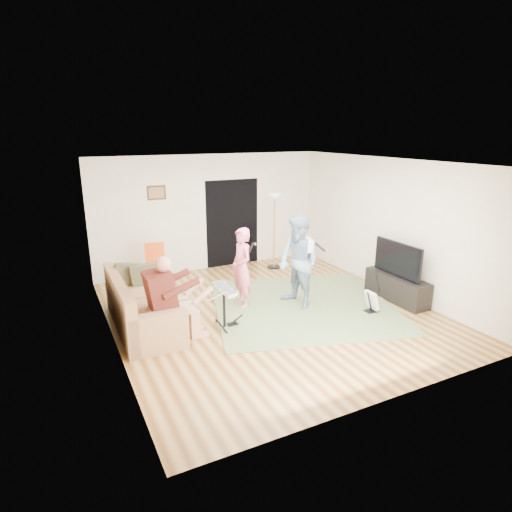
# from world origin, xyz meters

# --- Properties ---
(floor) EXTENTS (6.00, 6.00, 0.00)m
(floor) POSITION_xyz_m (0.00, 0.00, 0.00)
(floor) COLOR brown
(floor) RESTS_ON ground
(walls) EXTENTS (5.50, 6.00, 2.70)m
(walls) POSITION_xyz_m (0.00, 0.00, 1.35)
(walls) COLOR #EEE6CE
(walls) RESTS_ON floor
(ceiling) EXTENTS (6.00, 6.00, 0.00)m
(ceiling) POSITION_xyz_m (0.00, 0.00, 2.70)
(ceiling) COLOR white
(ceiling) RESTS_ON walls
(window_blinds) EXTENTS (0.00, 2.05, 2.05)m
(window_blinds) POSITION_xyz_m (-2.74, 0.20, 1.55)
(window_blinds) COLOR brown
(window_blinds) RESTS_ON walls
(doorway) EXTENTS (2.10, 0.00, 2.10)m
(doorway) POSITION_xyz_m (0.55, 2.99, 1.05)
(doorway) COLOR black
(doorway) RESTS_ON walls
(picture_frame) EXTENTS (0.42, 0.03, 0.32)m
(picture_frame) POSITION_xyz_m (-1.25, 2.99, 1.90)
(picture_frame) COLOR #3F2314
(picture_frame) RESTS_ON walls
(area_rug) EXTENTS (4.09, 4.03, 0.02)m
(area_rug) POSITION_xyz_m (0.70, -0.00, 0.01)
(area_rug) COLOR #5A6E43
(area_rug) RESTS_ON floor
(sofa) EXTENTS (0.90, 2.20, 0.89)m
(sofa) POSITION_xyz_m (-2.30, 0.44, 0.30)
(sofa) COLOR #A77A53
(sofa) RESTS_ON floor
(drummer) EXTENTS (0.90, 0.50, 1.38)m
(drummer) POSITION_xyz_m (-1.87, -0.21, 0.54)
(drummer) COLOR #581F18
(drummer) RESTS_ON sofa
(drum_kit) EXTENTS (0.40, 0.72, 0.74)m
(drum_kit) POSITION_xyz_m (-1.00, -0.21, 0.32)
(drum_kit) COLOR black
(drum_kit) RESTS_ON floor
(singer) EXTENTS (0.37, 0.56, 1.51)m
(singer) POSITION_xyz_m (-0.34, 0.51, 0.76)
(singer) COLOR pink
(singer) RESTS_ON floor
(microphone) EXTENTS (0.06, 0.06, 0.24)m
(microphone) POSITION_xyz_m (-0.14, 0.51, 1.13)
(microphone) COLOR black
(microphone) RESTS_ON singer
(guitarist) EXTENTS (0.79, 0.95, 1.74)m
(guitarist) POSITION_xyz_m (0.60, 0.03, 0.87)
(guitarist) COLOR #7491A9
(guitarist) RESTS_ON floor
(guitar_held) EXTENTS (0.28, 0.61, 0.26)m
(guitar_held) POSITION_xyz_m (0.80, 0.03, 1.18)
(guitar_held) COLOR silver
(guitar_held) RESTS_ON guitarist
(guitar_spare) EXTENTS (0.29, 0.26, 0.81)m
(guitar_spare) POSITION_xyz_m (1.66, -0.83, 0.23)
(guitar_spare) COLOR black
(guitar_spare) RESTS_ON floor
(torchiere_lamp) EXTENTS (0.32, 0.32, 1.79)m
(torchiere_lamp) POSITION_xyz_m (1.34, 2.31, 1.23)
(torchiere_lamp) COLOR black
(torchiere_lamp) RESTS_ON floor
(dining_chair) EXTENTS (0.50, 0.52, 0.99)m
(dining_chair) POSITION_xyz_m (-1.60, 2.03, 0.35)
(dining_chair) COLOR tan
(dining_chair) RESTS_ON floor
(tv_cabinet) EXTENTS (0.40, 1.40, 0.50)m
(tv_cabinet) POSITION_xyz_m (2.50, -0.57, 0.25)
(tv_cabinet) COLOR black
(tv_cabinet) RESTS_ON floor
(television) EXTENTS (0.06, 1.16, 0.66)m
(television) POSITION_xyz_m (2.45, -0.57, 0.85)
(television) COLOR black
(television) RESTS_ON tv_cabinet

